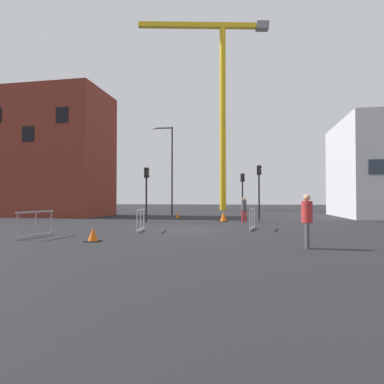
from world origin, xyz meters
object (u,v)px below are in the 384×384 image
Objects in this scene: construction_crane at (220,87)px; traffic_light_median at (146,185)px; streetlamp_tall at (170,164)px; pedestrian_waiting at (244,207)px; traffic_cone_orange at (177,216)px; traffic_cone_striped at (223,217)px; pedestrian_walking at (307,217)px; traffic_light_far at (259,184)px; traffic_cone_by_barrier at (93,235)px; traffic_light_verge at (243,188)px.

construction_crane is 7.39× the size of traffic_light_median.
construction_crane is 3.24× the size of streetlamp_tall.
streetlamp_tall is at bearing 133.55° from pedestrian_waiting.
construction_crane is at bearing 85.82° from traffic_cone_orange.
traffic_light_median is (0.63, -8.92, -2.44)m from streetlamp_tall.
pedestrian_waiting reaches higher than traffic_cone_striped.
traffic_light_far is at bearing 94.76° from pedestrian_walking.
traffic_cone_orange is (1.04, 4.81, -2.29)m from traffic_light_median.
construction_crane is 39.84m from traffic_cone_by_barrier.
streetlamp_tall is 10.36m from traffic_cone_striped.
streetlamp_tall reaches higher than pedestrian_walking.
pedestrian_walking reaches higher than traffic_cone_orange.
traffic_light_median is at bearing -155.39° from traffic_light_far.
traffic_cone_striped is (5.08, 1.62, -2.20)m from traffic_light_median.
pedestrian_waiting is (-1.07, -2.06, -1.73)m from traffic_light_far.
traffic_light_far reaches higher than pedestrian_waiting.
pedestrian_waiting is at bearing 100.69° from pedestrian_walking.
traffic_light_verge is at bearing 48.22° from traffic_light_median.
traffic_light_verge reaches higher than pedestrian_walking.
traffic_light_median reaches higher than traffic_cone_by_barrier.
traffic_light_verge is 2.20× the size of pedestrian_waiting.
traffic_light_verge is at bearing 73.51° from traffic_cone_by_barrier.
construction_crane is 41.09× the size of traffic_cone_striped.
traffic_cone_by_barrier is (-5.27, -11.40, -0.76)m from pedestrian_waiting.
construction_crane is 24.47m from traffic_light_verge.
pedestrian_waiting is at bearing -46.45° from streetlamp_tall.
pedestrian_waiting is 2.56× the size of traffic_cone_striped.
traffic_light_median is 9.42m from traffic_light_verge.
construction_crane reaches higher than traffic_cone_orange.
pedestrian_walking is at bearing -73.06° from traffic_cone_striped.
traffic_light_median is at bearing -102.20° from traffic_cone_orange.
pedestrian_waiting is at bearing 65.17° from traffic_cone_by_barrier.
streetlamp_tall is at bearing 95.65° from traffic_cone_by_barrier.
traffic_light_far is 14.01m from pedestrian_walking.
pedestrian_walking reaches higher than traffic_cone_by_barrier.
traffic_light_median is 2.15× the size of pedestrian_walking.
traffic_light_far is 3.79m from traffic_light_verge.
traffic_light_verge reaches higher than pedestrian_waiting.
traffic_cone_striped is at bearing -143.52° from traffic_light_far.
traffic_cone_striped is (-2.50, -1.85, -2.42)m from traffic_light_far.
traffic_cone_by_barrier is at bearing -108.31° from traffic_cone_striped.
streetlamp_tall reaches higher than pedestrian_waiting.
streetlamp_tall is 11.09m from pedestrian_waiting.
pedestrian_walking is (6.17, -36.06, -16.94)m from construction_crane.
traffic_cone_striped is 12.23m from traffic_cone_by_barrier.
pedestrian_walking is 7.55m from traffic_cone_by_barrier.
pedestrian_walking is 3.63× the size of traffic_cone_orange.
traffic_light_verge is at bearing 98.06° from pedestrian_walking.
traffic_cone_orange is (1.67, -4.12, -4.73)m from streetlamp_tall.
traffic_cone_orange is (-0.20, 14.79, -0.02)m from traffic_cone_by_barrier.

